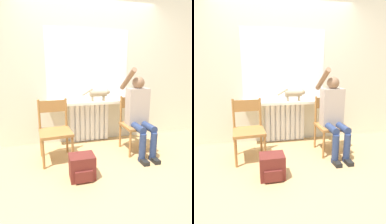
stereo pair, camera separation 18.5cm
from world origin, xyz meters
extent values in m
plane|color=tan|center=(0.00, 0.00, 0.00)|extent=(12.00, 12.00, 0.00)
cube|color=beige|center=(0.00, 1.23, 1.35)|extent=(7.00, 0.06, 2.70)
cube|color=white|center=(0.00, 1.16, 0.37)|extent=(0.75, 0.05, 0.74)
cube|color=white|center=(-0.33, 1.12, 0.37)|extent=(0.07, 0.03, 0.71)
cube|color=white|center=(-0.23, 1.12, 0.37)|extent=(0.07, 0.03, 0.71)
cube|color=white|center=(-0.14, 1.12, 0.37)|extent=(0.07, 0.03, 0.71)
cube|color=white|center=(-0.05, 1.12, 0.37)|extent=(0.07, 0.03, 0.71)
cube|color=white|center=(0.05, 1.12, 0.37)|extent=(0.07, 0.03, 0.71)
cube|color=white|center=(0.14, 1.12, 0.37)|extent=(0.07, 0.03, 0.71)
cube|color=white|center=(0.23, 1.12, 0.37)|extent=(0.07, 0.03, 0.71)
cube|color=white|center=(0.33, 1.12, 0.37)|extent=(0.07, 0.03, 0.71)
cube|color=white|center=(0.00, 1.04, 0.77)|extent=(1.55, 0.31, 0.05)
cube|color=white|center=(0.00, 1.20, 1.41)|extent=(1.49, 0.01, 1.23)
cube|color=#9E6B38|center=(-0.66, 0.51, 0.44)|extent=(0.50, 0.50, 0.04)
cylinder|color=#9E6B38|center=(-0.84, 0.29, 0.21)|extent=(0.04, 0.04, 0.42)
cylinder|color=#9E6B38|center=(-0.44, 0.32, 0.21)|extent=(0.04, 0.04, 0.42)
cylinder|color=#9E6B38|center=(-0.88, 0.69, 0.21)|extent=(0.04, 0.04, 0.42)
cylinder|color=#9E6B38|center=(-0.47, 0.73, 0.21)|extent=(0.04, 0.04, 0.42)
cylinder|color=#9E6B38|center=(-0.88, 0.69, 0.68)|extent=(0.04, 0.04, 0.45)
cylinder|color=#9E6B38|center=(-0.47, 0.73, 0.68)|extent=(0.04, 0.04, 0.45)
cube|color=#9E6B38|center=(-0.67, 0.71, 0.80)|extent=(0.41, 0.06, 0.18)
cube|color=#9E6B38|center=(0.66, 0.51, 0.44)|extent=(0.46, 0.46, 0.04)
cylinder|color=#9E6B38|center=(0.45, 0.30, 0.21)|extent=(0.04, 0.04, 0.42)
cylinder|color=#9E6B38|center=(0.86, 0.31, 0.21)|extent=(0.04, 0.04, 0.42)
cylinder|color=#9E6B38|center=(0.45, 0.71, 0.21)|extent=(0.04, 0.04, 0.42)
cylinder|color=#9E6B38|center=(0.86, 0.71, 0.21)|extent=(0.04, 0.04, 0.42)
cylinder|color=#9E6B38|center=(0.45, 0.71, 0.68)|extent=(0.04, 0.04, 0.45)
cylinder|color=#9E6B38|center=(0.86, 0.71, 0.68)|extent=(0.04, 0.04, 0.45)
cube|color=#9E6B38|center=(0.66, 0.71, 0.80)|extent=(0.41, 0.03, 0.18)
cylinder|color=navy|center=(0.57, 0.33, 0.48)|extent=(0.11, 0.40, 0.11)
cylinder|color=navy|center=(0.75, 0.33, 0.48)|extent=(0.11, 0.40, 0.11)
cylinder|color=navy|center=(0.57, 0.13, 0.22)|extent=(0.10, 0.10, 0.43)
cylinder|color=navy|center=(0.75, 0.13, 0.22)|extent=(0.10, 0.10, 0.43)
cube|color=black|center=(0.57, 0.07, 0.03)|extent=(0.09, 0.20, 0.06)
cube|color=black|center=(0.75, 0.07, 0.03)|extent=(0.09, 0.20, 0.06)
cube|color=#AD9E93|center=(0.66, 0.53, 0.75)|extent=(0.34, 0.20, 0.59)
sphere|color=#846047|center=(0.66, 0.53, 1.14)|extent=(0.19, 0.19, 0.19)
cylinder|color=#846047|center=(0.54, 0.67, 1.18)|extent=(0.08, 0.50, 0.38)
cylinder|color=#AD9E93|center=(0.81, 0.49, 0.73)|extent=(0.08, 0.08, 0.47)
cylinder|color=#9E896B|center=(0.13, 0.99, 0.93)|extent=(0.29, 0.11, 0.11)
sphere|color=#9E896B|center=(0.30, 0.99, 0.94)|extent=(0.08, 0.08, 0.08)
cone|color=#9E896B|center=(0.30, 0.97, 0.98)|extent=(0.03, 0.03, 0.03)
cone|color=#9E896B|center=(0.30, 1.01, 0.98)|extent=(0.03, 0.03, 0.03)
cylinder|color=#9E896B|center=(0.23, 0.96, 0.83)|extent=(0.03, 0.03, 0.08)
cylinder|color=#9E896B|center=(0.23, 1.02, 0.83)|extent=(0.03, 0.03, 0.08)
cylinder|color=#9E896B|center=(0.02, 0.96, 0.83)|extent=(0.03, 0.03, 0.08)
cylinder|color=#9E896B|center=(0.02, 1.02, 0.83)|extent=(0.03, 0.03, 0.08)
cylinder|color=#9E896B|center=(-0.06, 0.99, 0.96)|extent=(0.19, 0.03, 0.13)
cube|color=maroon|center=(-0.37, -0.06, 0.16)|extent=(0.31, 0.24, 0.31)
cube|color=maroon|center=(-0.37, -0.20, 0.09)|extent=(0.22, 0.03, 0.14)
camera|label=1|loc=(-0.75, -2.16, 1.36)|focal=30.00mm
camera|label=2|loc=(-0.57, -2.20, 1.36)|focal=30.00mm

